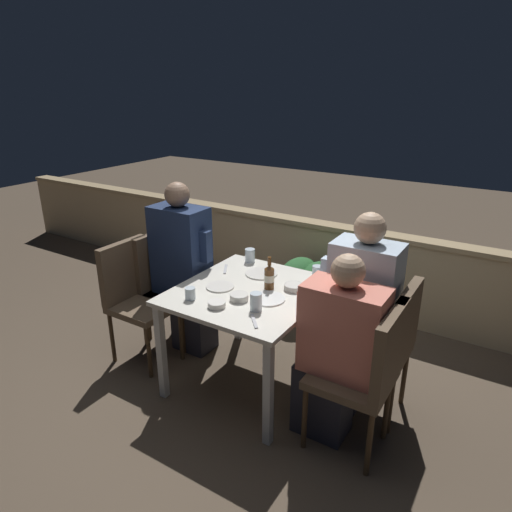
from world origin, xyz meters
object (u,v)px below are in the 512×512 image
object	(u,v)px
chair_left_near	(135,290)
person_coral_top	(336,350)
beer_bottle	(269,277)
chair_left_far	(167,278)
person_navy_jumper	(185,268)
person_blue_shirt	(357,315)
chair_right_far	(387,340)
chair_right_near	(370,367)

from	to	relation	value
chair_left_near	person_coral_top	distance (m)	1.67
person_coral_top	beer_bottle	distance (m)	0.70
chair_left_near	chair_left_far	xyz separation A→B (m)	(0.04, 0.31, 0.00)
beer_bottle	person_navy_jumper	bearing A→B (deg)	175.29
person_blue_shirt	person_navy_jumper	bearing A→B (deg)	179.90
person_coral_top	chair_right_far	bearing A→B (deg)	58.37
chair_right_near	person_blue_shirt	bearing A→B (deg)	122.23
chair_right_far	beer_bottle	world-z (taller)	beer_bottle
chair_left_near	chair_right_near	size ratio (longest dim) A/B	1.00
chair_left_far	person_coral_top	xyz separation A→B (m)	(1.63, -0.33, 0.04)
chair_right_far	person_blue_shirt	world-z (taller)	person_blue_shirt
chair_right_near	person_blue_shirt	size ratio (longest dim) A/B	0.69
chair_left_near	person_coral_top	bearing A→B (deg)	-0.90
chair_left_near	beer_bottle	size ratio (longest dim) A/B	4.06
chair_right_far	chair_right_near	bearing A→B (deg)	-89.14
chair_right_near	chair_right_far	xyz separation A→B (m)	(-0.00, 0.33, 0.00)
chair_right_near	chair_left_near	bearing A→B (deg)	179.20
chair_right_near	person_navy_jumper	bearing A→B (deg)	168.48
chair_left_far	chair_right_far	world-z (taller)	same
chair_left_far	beer_bottle	size ratio (longest dim) A/B	4.06
chair_left_near	person_navy_jumper	xyz separation A→B (m)	(0.25, 0.31, 0.13)
person_navy_jumper	chair_right_near	bearing A→B (deg)	-11.52
person_navy_jumper	beer_bottle	size ratio (longest dim) A/B	5.96
chair_right_far	person_coral_top	bearing A→B (deg)	-121.63
chair_left_far	person_navy_jumper	world-z (taller)	person_navy_jumper
person_coral_top	beer_bottle	world-z (taller)	person_coral_top
chair_left_near	chair_right_far	size ratio (longest dim) A/B	1.00
chair_left_far	chair_right_far	xyz separation A→B (m)	(1.83, -0.00, 0.00)
person_navy_jumper	chair_right_far	distance (m)	1.63
chair_left_far	chair_left_near	bearing A→B (deg)	-98.09
person_coral_top	person_blue_shirt	distance (m)	0.34
person_navy_jumper	beer_bottle	bearing A→B (deg)	-4.71
person_navy_jumper	person_coral_top	size ratio (longest dim) A/B	1.14
chair_left_near	person_blue_shirt	distance (m)	1.70
chair_left_far	chair_right_near	world-z (taller)	same
chair_right_near	chair_right_far	distance (m)	0.33
chair_right_near	beer_bottle	size ratio (longest dim) A/B	4.06
chair_left_far	chair_right_far	distance (m)	1.83
chair_left_far	beer_bottle	distance (m)	1.05
chair_left_near	chair_right_far	bearing A→B (deg)	9.21
person_blue_shirt	beer_bottle	bearing A→B (deg)	-173.98
chair_right_near	person_coral_top	world-z (taller)	person_coral_top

